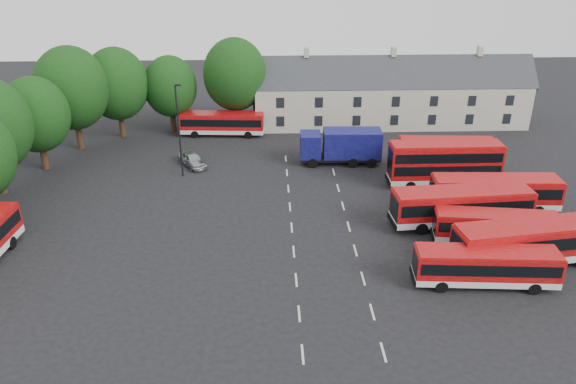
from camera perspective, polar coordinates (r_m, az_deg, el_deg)
The scene contains 15 objects.
ground at distance 47.25m, azimuth 0.48°, elevation -4.81°, with size 140.00×140.00×0.00m, color black.
lane_markings at distance 49.14m, azimuth 3.30°, elevation -3.57°, with size 5.15×33.80×0.01m.
treeline at distance 65.30m, azimuth -19.02°, elevation 8.87°, with size 29.92×32.59×12.01m.
terrace_houses at distance 75.21m, azimuth 10.34°, elevation 9.67°, with size 35.70×7.13×10.06m.
bus_row_a at distance 43.15m, azimuth 19.51°, elevation -6.97°, with size 10.38×3.09×2.90m.
bus_row_b at distance 46.88m, azimuth 23.53°, elevation -4.52°, with size 12.44×4.46×3.44m.
bus_row_c at distance 48.90m, azimuth 20.36°, elevation -3.20°, with size 10.08×3.61×2.79m.
bus_row_d at distance 50.71m, azimuth 17.24°, elevation -1.19°, with size 12.20×3.63×3.40m.
bus_row_e at distance 54.51m, azimuth 20.31°, elevation 0.13°, with size 11.60×3.15×3.25m.
bus_dd_south at distance 58.02m, azimuth 15.64°, elevation 3.00°, with size 11.04×2.62×4.52m.
bus_dd_north at distance 60.67m, azimuth 15.77°, elevation 3.69°, with size 9.90×2.87×4.01m.
bus_north at distance 70.62m, azimuth -6.71°, elevation 7.09°, with size 10.45×3.04×2.92m.
box_truck at distance 61.65m, azimuth 5.48°, elevation 4.77°, with size 8.81×2.96×3.83m.
silver_car at distance 62.13m, azimuth -9.70°, elevation 3.29°, with size 1.77×4.39×1.49m, color #A8ABB0.
lamppost at distance 58.13m, azimuth -11.01°, elevation 6.35°, with size 0.68×0.29×9.81m.
Camera 1 is at (-1.87, -40.76, 23.83)m, focal length 35.00 mm.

